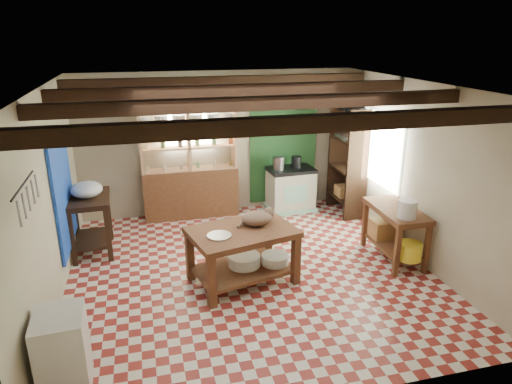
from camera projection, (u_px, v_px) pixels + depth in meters
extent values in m
cube|color=maroon|center=(250.00, 272.00, 6.51)|extent=(5.00, 5.00, 0.02)
cube|color=#4C4D51|center=(249.00, 86.00, 5.64)|extent=(5.00, 5.00, 0.02)
cube|color=#BAB196|center=(218.00, 143.00, 8.36)|extent=(5.00, 0.04, 2.60)
cube|color=#BAB196|center=(320.00, 278.00, 3.79)|extent=(5.00, 0.04, 2.60)
cube|color=#BAB196|center=(48.00, 202.00, 5.49)|extent=(0.04, 5.00, 2.60)
cube|color=#BAB196|center=(416.00, 172.00, 6.65)|extent=(0.04, 5.00, 2.60)
cube|color=black|center=(249.00, 96.00, 5.68)|extent=(5.00, 3.80, 0.15)
cube|color=#1740B2|center=(63.00, 193.00, 6.39)|extent=(0.04, 1.40, 1.60)
cube|color=#1E4B21|center=(283.00, 143.00, 8.64)|extent=(1.30, 0.04, 2.30)
cube|color=silver|center=(189.00, 123.00, 8.09)|extent=(0.90, 0.02, 0.80)
cube|color=silver|center=(381.00, 149.00, 7.53)|extent=(0.02, 1.30, 1.20)
cube|color=black|center=(25.00, 197.00, 4.25)|extent=(0.06, 0.90, 0.28)
cube|color=black|center=(291.00, 96.00, 7.94)|extent=(0.86, 0.12, 0.36)
cube|color=tan|center=(189.00, 159.00, 8.12)|extent=(1.70, 0.34, 2.20)
cube|color=black|center=(348.00, 161.00, 8.35)|extent=(0.40, 0.86, 2.00)
cube|color=brown|center=(242.00, 256.00, 6.14)|extent=(1.53, 1.20, 0.77)
cube|color=beige|center=(291.00, 189.00, 8.64)|extent=(0.88, 0.62, 0.83)
cube|color=black|center=(91.00, 225.00, 6.96)|extent=(0.65, 0.92, 0.91)
cube|color=silver|center=(63.00, 352.00, 4.27)|extent=(0.47, 0.56, 0.80)
cube|color=brown|center=(394.00, 234.00, 6.77)|extent=(0.60, 1.14, 0.81)
ellipsoid|color=#8A6850|center=(257.00, 218.00, 6.13)|extent=(0.52, 0.46, 0.19)
cylinder|color=#929399|center=(219.00, 236.00, 5.81)|extent=(0.38, 0.38, 0.02)
cylinder|color=silver|center=(244.00, 260.00, 6.24)|extent=(0.53, 0.53, 0.15)
cylinder|color=silver|center=(275.00, 259.00, 6.29)|extent=(0.45, 0.45, 0.13)
cylinder|color=#929399|center=(279.00, 163.00, 8.39)|extent=(0.22, 0.22, 0.24)
cylinder|color=black|center=(296.00, 162.00, 8.49)|extent=(0.19, 0.19, 0.22)
ellipsoid|color=silver|center=(87.00, 189.00, 6.77)|extent=(0.48, 0.48, 0.23)
cylinder|color=silver|center=(407.00, 209.00, 6.26)|extent=(0.26, 0.26, 0.25)
cube|color=#A57642|center=(384.00, 229.00, 7.06)|extent=(0.41, 0.33, 0.28)
cylinder|color=yellow|center=(410.00, 251.00, 6.38)|extent=(0.34, 0.34, 0.24)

